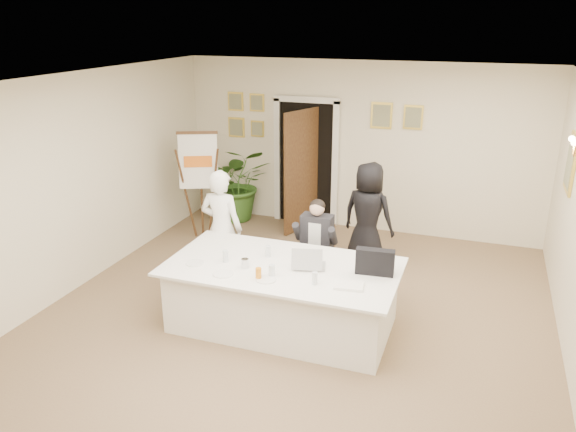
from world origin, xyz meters
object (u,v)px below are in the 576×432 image
(potted_palm, at_px, (238,183))
(steel_jug, at_px, (245,263))
(conference_table, at_px, (283,295))
(flip_chart, at_px, (200,191))
(oj_glass, at_px, (258,274))
(paper_stack, at_px, (349,286))
(laptop, at_px, (310,255))
(standing_man, at_px, (222,228))
(standing_woman, at_px, (368,215))
(laptop_bag, at_px, (375,262))
(seated_man, at_px, (316,246))

(potted_palm, height_order, steel_jug, potted_palm)
(potted_palm, bearing_deg, conference_table, -57.81)
(flip_chart, xyz_separation_m, steel_jug, (1.84, -2.39, 0.03))
(oj_glass, bearing_deg, paper_stack, 8.51)
(potted_palm, xyz_separation_m, paper_stack, (2.86, -3.48, 0.12))
(laptop, height_order, steel_jug, laptop)
(conference_table, xyz_separation_m, oj_glass, (-0.12, -0.41, 0.45))
(standing_man, distance_m, standing_woman, 2.10)
(standing_man, xyz_separation_m, laptop_bag, (2.18, -0.66, 0.12))
(laptop, xyz_separation_m, steel_jug, (-0.68, -0.28, -0.08))
(paper_stack, bearing_deg, laptop_bag, 64.64)
(steel_jug, bearing_deg, oj_glass, -40.28)
(seated_man, distance_m, steel_jug, 1.29)
(flip_chart, height_order, standing_woman, flip_chart)
(flip_chart, height_order, oj_glass, flip_chart)
(laptop, relative_size, oj_glass, 2.79)
(conference_table, height_order, paper_stack, paper_stack)
(seated_man, height_order, laptop, seated_man)
(conference_table, height_order, laptop, laptop)
(oj_glass, bearing_deg, standing_man, 130.46)
(seated_man, bearing_deg, potted_palm, 139.87)
(standing_man, distance_m, laptop_bag, 2.28)
(laptop_bag, height_order, paper_stack, laptop_bag)
(seated_man, bearing_deg, conference_table, -89.57)
(flip_chart, relative_size, paper_stack, 5.75)
(seated_man, xyz_separation_m, standing_man, (-1.25, -0.19, 0.16))
(laptop, distance_m, oj_glass, 0.66)
(conference_table, height_order, seated_man, seated_man)
(flip_chart, relative_size, steel_jug, 15.76)
(flip_chart, relative_size, laptop_bag, 4.14)
(conference_table, bearing_deg, laptop_bag, 7.08)
(seated_man, distance_m, standing_woman, 1.14)
(standing_woman, relative_size, paper_stack, 5.13)
(potted_palm, distance_m, paper_stack, 4.51)
(laptop_bag, distance_m, oj_glass, 1.28)
(potted_palm, height_order, oj_glass, potted_palm)
(laptop, distance_m, laptop_bag, 0.73)
(seated_man, bearing_deg, steel_jug, -105.64)
(laptop_bag, bearing_deg, paper_stack, -120.48)
(paper_stack, xyz_separation_m, oj_glass, (-0.96, -0.14, 0.05))
(seated_man, distance_m, oj_glass, 1.43)
(seated_man, xyz_separation_m, oj_glass, (-0.22, -1.39, 0.20))
(conference_table, relative_size, standing_man, 1.66)
(standing_man, distance_m, oj_glass, 1.58)
(standing_man, relative_size, standing_woman, 1.03)
(laptop, height_order, laptop_bag, laptop_bag)
(standing_woman, distance_m, potted_palm, 2.85)
(oj_glass, bearing_deg, laptop, 49.15)
(laptop_bag, xyz_separation_m, steel_jug, (-1.41, -0.33, -0.09))
(conference_table, bearing_deg, standing_woman, 74.45)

